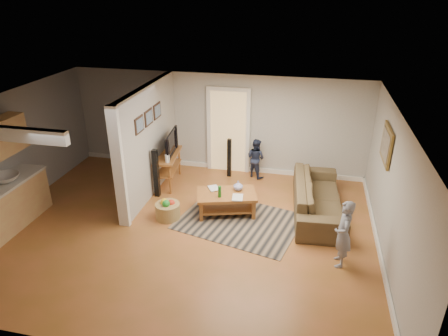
{
  "coord_description": "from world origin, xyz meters",
  "views": [
    {
      "loc": [
        2.25,
        -6.38,
        4.48
      ],
      "look_at": [
        0.68,
        0.71,
        1.1
      ],
      "focal_mm": 32.0,
      "sensor_mm": 36.0,
      "label": 1
    }
  ],
  "objects": [
    {
      "name": "tv_console",
      "position": [
        -0.94,
        1.86,
        0.7
      ],
      "size": [
        0.6,
        1.27,
        1.05
      ],
      "rotation": [
        0.0,
        0.0,
        0.12
      ],
      "color": "brown",
      "rests_on": "ground"
    },
    {
      "name": "sofa",
      "position": [
        2.6,
        1.25,
        0.0
      ],
      "size": [
        1.16,
        2.56,
        0.73
      ],
      "primitive_type": "imported",
      "rotation": [
        0.0,
        0.0,
        1.65
      ],
      "color": "#4E4627",
      "rests_on": "ground"
    },
    {
      "name": "speaker_left",
      "position": [
        -1.0,
        1.2,
        0.57
      ],
      "size": [
        0.12,
        0.12,
        1.15
      ],
      "primitive_type": "cube",
      "rotation": [
        0.0,
        0.0,
        -0.0
      ],
      "color": "black",
      "rests_on": "ground"
    },
    {
      "name": "speaker_right",
      "position": [
        0.4,
        2.59,
        0.5
      ],
      "size": [
        0.1,
        0.1,
        1.0
      ],
      "primitive_type": "cube",
      "rotation": [
        0.0,
        0.0,
        0.02
      ],
      "color": "black",
      "rests_on": "ground"
    },
    {
      "name": "child",
      "position": [
        3.0,
        -0.44,
        0.0
      ],
      "size": [
        0.33,
        0.47,
        1.24
      ],
      "primitive_type": "imported",
      "rotation": [
        0.0,
        0.0,
        -1.49
      ],
      "color": "gray",
      "rests_on": "ground"
    },
    {
      "name": "ground",
      "position": [
        0.0,
        0.0,
        0.0
      ],
      "size": [
        7.5,
        7.5,
        0.0
      ],
      "primitive_type": "plane",
      "color": "brown",
      "rests_on": "ground"
    },
    {
      "name": "toddler",
      "position": [
        1.05,
        2.7,
        0.0
      ],
      "size": [
        0.61,
        0.57,
        1.01
      ],
      "primitive_type": "imported",
      "rotation": [
        0.0,
        0.0,
        2.63
      ],
      "color": "#202843",
      "rests_on": "ground"
    },
    {
      "name": "area_rug",
      "position": [
        1.04,
        0.52,
        0.01
      ],
      "size": [
        2.72,
        2.25,
        0.01
      ],
      "primitive_type": "cube",
      "rotation": [
        0.0,
        0.0,
        -0.24
      ],
      "color": "black",
      "rests_on": "ground"
    },
    {
      "name": "toy_basket",
      "position": [
        -0.44,
        0.34,
        0.19
      ],
      "size": [
        0.51,
        0.51,
        0.45
      ],
      "color": "olive",
      "rests_on": "ground"
    },
    {
      "name": "room_shell",
      "position": [
        -1.07,
        0.43,
        1.46
      ],
      "size": [
        7.54,
        6.02,
        2.52
      ],
      "color": "#A19F9B",
      "rests_on": "ground"
    },
    {
      "name": "coffee_table",
      "position": [
        0.73,
        0.81,
        0.38
      ],
      "size": [
        1.38,
        1.03,
        0.73
      ],
      "rotation": [
        0.0,
        0.0,
        0.29
      ],
      "color": "brown",
      "rests_on": "ground"
    }
  ]
}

